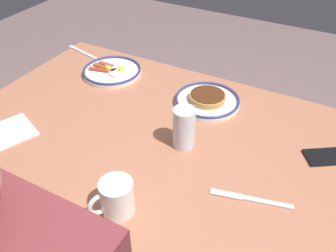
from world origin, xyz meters
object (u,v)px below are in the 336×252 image
at_px(drinking_glass, 184,130).
at_px(plate_near_main, 112,71).
at_px(cell_phone, 329,157).
at_px(paper_napkin, 11,131).
at_px(plate_center_pancakes, 207,100).
at_px(coffee_mug, 115,197).
at_px(butter_knife, 251,199).
at_px(fork_far, 82,52).

bearing_deg(drinking_glass, plate_near_main, -29.61).
bearing_deg(plate_near_main, cell_phone, 173.13).
bearing_deg(paper_napkin, plate_center_pancakes, -137.72).
bearing_deg(coffee_mug, cell_phone, -134.21).
height_order(coffee_mug, butter_knife, coffee_mug).
distance_m(coffee_mug, fork_far, 0.94).
height_order(drinking_glass, butter_knife, drinking_glass).
relative_size(plate_near_main, butter_knife, 1.11).
distance_m(plate_near_main, plate_center_pancakes, 0.44).
distance_m(coffee_mug, butter_knife, 0.36).
xyz_separation_m(plate_near_main, butter_knife, (-0.72, 0.38, -0.01)).
relative_size(coffee_mug, butter_knife, 0.52).
bearing_deg(plate_near_main, drinking_glass, 150.39).
height_order(plate_near_main, drinking_glass, drinking_glass).
height_order(paper_napkin, butter_knife, butter_knife).
bearing_deg(drinking_glass, cell_phone, -159.57).
relative_size(plate_center_pancakes, butter_knife, 1.09).
bearing_deg(coffee_mug, paper_napkin, -11.41).
height_order(drinking_glass, fork_far, drinking_glass).
bearing_deg(plate_center_pancakes, drinking_glass, 95.69).
relative_size(plate_center_pancakes, fork_far, 1.21).
bearing_deg(cell_phone, coffee_mug, 12.32).
relative_size(cell_phone, butter_knife, 0.65).
relative_size(drinking_glass, fork_far, 0.68).
xyz_separation_m(drinking_glass, fork_far, (0.70, -0.36, -0.06)).
bearing_deg(plate_center_pancakes, coffee_mug, 88.48).
distance_m(plate_center_pancakes, cell_phone, 0.46).
bearing_deg(plate_center_pancakes, cell_phone, 168.22).
bearing_deg(coffee_mug, plate_near_main, -53.88).
height_order(cell_phone, butter_knife, cell_phone).
xyz_separation_m(plate_center_pancakes, drinking_glass, (-0.02, 0.25, 0.05)).
distance_m(cell_phone, paper_napkin, 1.03).
relative_size(coffee_mug, fork_far, 0.58).
bearing_deg(butter_knife, cell_phone, -120.18).
bearing_deg(fork_far, plate_near_main, 158.26).
bearing_deg(fork_far, paper_napkin, 105.61).
distance_m(plate_near_main, paper_napkin, 0.49).
distance_m(paper_napkin, butter_knife, 0.80).
xyz_separation_m(plate_near_main, drinking_glass, (-0.46, 0.26, 0.05)).
bearing_deg(paper_napkin, cell_phone, -158.72).
height_order(plate_center_pancakes, fork_far, plate_center_pancakes).
relative_size(plate_near_main, plate_center_pancakes, 1.01).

